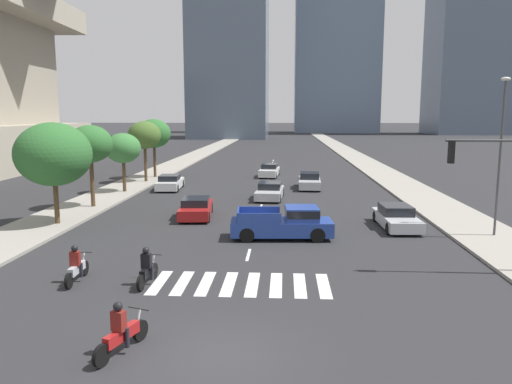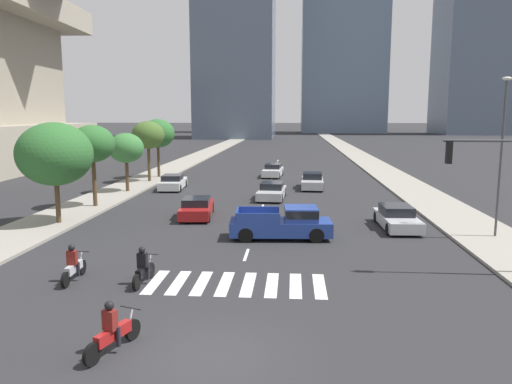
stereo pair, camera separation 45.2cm
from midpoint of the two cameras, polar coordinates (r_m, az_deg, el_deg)
The scene contains 23 objects.
ground_plane at distance 13.95m, azimuth -4.94°, elevation -18.36°, with size 800.00×800.00×0.00m, color #28282B.
sidewalk_east at distance 44.01m, azimuth 17.10°, elevation 0.25°, with size 4.00×260.00×0.15m, color gray.
sidewalk_west at distance 45.04m, azimuth -15.09°, elevation 0.52°, with size 4.00×260.00×0.15m, color gray.
crosswalk_near at distance 19.16m, azimuth -2.46°, elevation -10.56°, with size 6.75×2.78×0.01m.
lane_divider_center at distance 46.45m, azimuth 1.02°, elevation 0.99°, with size 0.14×50.00×0.01m.
motorcycle_lead at distance 20.49m, azimuth -20.62°, elevation -8.14°, with size 0.70×2.17×1.49m.
motorcycle_trailing at distance 14.34m, azimuth -16.21°, elevation -15.34°, with size 1.03×2.15×1.49m.
motorcycle_third at distance 19.42m, azimuth -13.10°, elevation -8.72°, with size 0.70×2.06×1.49m.
pickup_truck at distance 25.78m, azimuth 3.04°, elevation -3.61°, with size 5.35×2.24×1.67m.
sedan_silver_0 at distance 43.55m, azimuth 5.90°, elevation 1.25°, with size 2.02×4.80×1.38m.
sedan_white_1 at distance 43.31m, azimuth -10.20°, elevation 1.07°, with size 2.10×4.62×1.29m.
sedan_white_2 at distance 51.62m, azimuth 1.30°, elevation 2.46°, with size 2.12×4.61×1.33m.
sedan_silver_3 at distance 29.31m, azimuth 15.47°, elevation -2.84°, with size 2.04×4.82×1.27m.
sedan_red_4 at distance 31.33m, azimuth -7.35°, elevation -1.84°, with size 2.27×4.79×1.27m.
sedan_silver_5 at distance 37.94m, azimuth 1.26°, elevation 0.08°, with size 2.18×4.74×1.25m.
traffic_signal_near at distance 21.64m, azimuth 25.87°, elevation 1.62°, with size 3.81×0.28×5.64m.
street_lamp_east at distance 28.12m, azimuth 26.01°, elevation 4.79°, with size 0.50×0.24×8.12m.
street_tree_nearest at distance 30.57m, azimuth -22.75°, elevation 4.02°, with size 4.28×4.28×5.83m.
street_tree_second at distance 35.50m, azimuth -18.94°, elevation 5.23°, with size 2.99×2.99×5.57m.
street_tree_third at distance 41.87m, azimuth -15.41°, elevation 4.88°, with size 2.87×2.87×4.78m.
street_tree_fourth at distance 47.87m, azimuth -13.01°, elevation 6.40°, with size 3.06×3.06×5.68m.
street_tree_fifth at distance 51.07m, azimuth -11.97°, elevation 6.61°, with size 3.39×3.39×5.84m.
office_tower_center_skyline at distance 189.09m, azimuth 9.26°, elevation 19.35°, with size 29.70×20.34×94.90m.
Camera 1 is at (1.63, -12.29, 6.38)m, focal length 34.64 mm.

